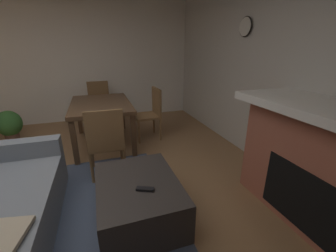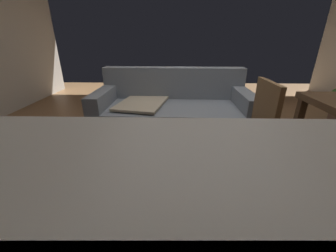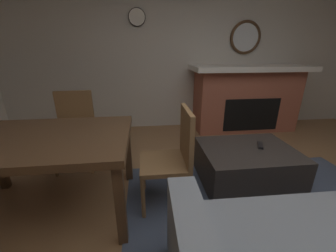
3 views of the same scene
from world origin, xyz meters
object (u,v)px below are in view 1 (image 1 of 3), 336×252
dining_table (101,107)px  dining_chair_west (106,140)px  ottoman_coffee_table (138,199)px  dining_chair_east (99,101)px  wall_clock (246,27)px  potted_plant (9,125)px  dining_chair_south (151,111)px  tv_remote (145,189)px

dining_table → dining_chair_west: bearing=180.0°
ottoman_coffee_table → dining_chair_east: dining_chair_east is taller
dining_chair_east → wall_clock: size_ratio=3.30×
potted_plant → wall_clock: 4.33m
potted_plant → wall_clock: (-1.51, -3.73, 1.60)m
dining_table → potted_plant: dining_table is taller
dining_table → ottoman_coffee_table: bearing=-173.3°
ottoman_coffee_table → dining_table: bearing=6.7°
dining_chair_west → dining_chair_south: (1.12, -0.87, 0.00)m
dining_chair_east → tv_remote: bearing=-175.2°
dining_table → dining_chair_east: dining_chair_east is taller
dining_table → dining_chair_east: bearing=0.1°
tv_remote → ottoman_coffee_table: bearing=40.3°
wall_clock → ottoman_coffee_table: bearing=121.4°
tv_remote → wall_clock: wall_clock is taller
dining_chair_east → dining_chair_south: (-1.11, -0.87, 0.00)m
dining_chair_east → dining_chair_south: 1.41m
wall_clock → dining_chair_west: bearing=98.4°
tv_remote → dining_chair_west: bearing=40.8°
wall_clock → dining_table: bearing=69.4°
tv_remote → wall_clock: (1.31, -1.85, 1.48)m
ottoman_coffee_table → tv_remote: (-0.15, -0.04, 0.21)m
tv_remote → wall_clock: size_ratio=0.57×
tv_remote → wall_clock: 2.71m
potted_plant → dining_chair_west: bearing=-138.6°
dining_chair_south → wall_clock: 2.02m
ottoman_coffee_table → dining_chair_south: dining_chair_south is taller
potted_plant → wall_clock: size_ratio=1.95×
dining_chair_west → wall_clock: (0.31, -2.12, 1.37)m
tv_remote → dining_chair_east: dining_chair_east is taller
dining_table → dining_chair_west: size_ratio=1.55×
ottoman_coffee_table → dining_chair_south: bearing=-18.2°
potted_plant → dining_table: bearing=-113.8°
dining_table → dining_chair_east: 1.12m
ottoman_coffee_table → dining_chair_west: size_ratio=1.06×
wall_clock → dining_chair_east: bearing=48.0°
ottoman_coffee_table → potted_plant: potted_plant is taller
dining_chair_east → potted_plant: bearing=103.9°
tv_remote → dining_chair_west: 1.04m
tv_remote → potted_plant: (2.82, 1.88, -0.12)m
tv_remote → wall_clock: bearing=-29.1°
dining_table → dining_chair_east: size_ratio=1.55×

